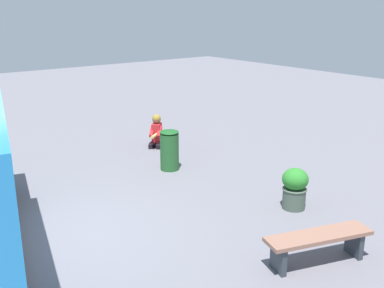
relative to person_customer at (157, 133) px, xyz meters
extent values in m
plane|color=slate|center=(3.18, -4.31, -0.34)|extent=(40.00, 40.00, 0.00)
cylinder|color=black|center=(1.42, -4.33, 0.07)|extent=(0.86, 0.42, 0.84)
cylinder|color=black|center=(4.55, -5.13, 0.07)|extent=(0.86, 0.42, 0.84)
ellipsoid|color=black|center=(-0.02, 0.02, -0.29)|extent=(0.68, 0.68, 0.10)
cube|color=black|center=(0.05, -0.19, -0.28)|extent=(0.33, 0.33, 0.11)
cube|color=black|center=(0.19, -0.05, -0.28)|extent=(0.33, 0.33, 0.11)
cube|color=red|center=(-0.02, 0.02, 0.01)|extent=(0.39, 0.39, 0.50)
sphere|color=brown|center=(-0.02, 0.02, 0.36)|extent=(0.22, 0.22, 0.22)
sphere|color=olive|center=(-0.02, 0.02, 0.39)|extent=(0.23, 0.23, 0.23)
cube|color=red|center=(0.00, -0.15, 0.08)|extent=(0.30, 0.31, 0.27)
cube|color=red|center=(0.15, 0.00, 0.08)|extent=(0.30, 0.31, 0.27)
cylinder|color=tan|center=(0.19, -0.20, 0.00)|extent=(0.26, 0.33, 0.08)
cube|color=#709A51|center=(0.19, -0.20, 0.02)|extent=(0.20, 0.26, 0.02)
cylinder|color=#435245|center=(4.87, -0.19, -0.15)|extent=(0.42, 0.42, 0.39)
torus|color=#475946|center=(4.87, -0.19, 0.03)|extent=(0.45, 0.45, 0.04)
ellipsoid|color=#2A7A29|center=(4.87, -0.19, 0.23)|extent=(0.48, 0.48, 0.41)
sphere|color=#E62A92|center=(4.82, -0.04, 0.34)|extent=(0.07, 0.07, 0.07)
sphere|color=#EC2B9D|center=(4.76, -0.09, 0.35)|extent=(0.09, 0.09, 0.09)
sphere|color=#F62C85|center=(4.89, -0.05, 0.35)|extent=(0.07, 0.07, 0.07)
sphere|color=#E0238E|center=(4.92, -0.33, 0.36)|extent=(0.06, 0.06, 0.06)
sphere|color=#F33BA1|center=(4.89, -0.05, 0.35)|extent=(0.07, 0.07, 0.07)
sphere|color=#DF378B|center=(4.77, -0.08, 0.35)|extent=(0.07, 0.07, 0.07)
cube|color=#875E4D|center=(6.33, -1.40, 0.09)|extent=(0.87, 1.65, 0.06)
cube|color=#2E353D|center=(6.53, -0.79, -0.14)|extent=(0.35, 0.18, 0.41)
cube|color=#2E353D|center=(6.13, -2.01, -0.14)|extent=(0.35, 0.18, 0.41)
cylinder|color=#225527|center=(1.74, -0.80, 0.08)|extent=(0.42, 0.42, 0.84)
ellipsoid|color=#195220|center=(1.74, -0.80, 0.54)|extent=(0.43, 0.43, 0.09)
camera|label=1|loc=(9.89, -6.44, 3.25)|focal=42.94mm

